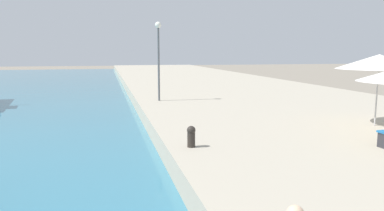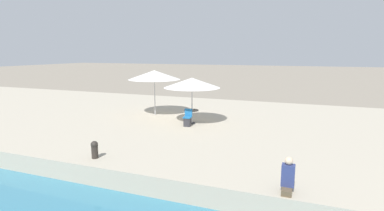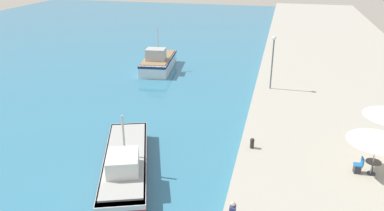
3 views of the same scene
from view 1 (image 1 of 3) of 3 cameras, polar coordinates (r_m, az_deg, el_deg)
quay_promenade at (r=35.51m, az=2.96°, el=2.99°), size 16.00×90.00×0.75m
cafe_umbrella_white at (r=16.04m, az=26.62°, el=5.99°), size 3.19×3.19×2.77m
mooring_bollard at (r=11.35m, az=-0.12°, el=-4.64°), size 0.26×0.26×0.65m
lamppost at (r=21.93m, az=-5.14°, el=8.78°), size 0.36×0.36×4.56m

